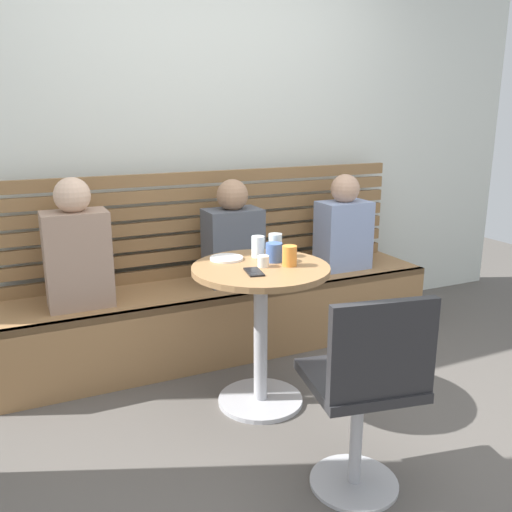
% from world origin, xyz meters
% --- Properties ---
extents(ground, '(8.00, 8.00, 0.00)m').
position_xyz_m(ground, '(0.00, 0.00, 0.00)').
color(ground, '#514C47').
extents(back_wall, '(5.20, 0.10, 2.90)m').
position_xyz_m(back_wall, '(0.00, 1.64, 1.45)').
color(back_wall, silver).
rests_on(back_wall, ground).
extents(booth_bench, '(2.70, 0.52, 0.44)m').
position_xyz_m(booth_bench, '(0.00, 1.20, 0.22)').
color(booth_bench, olive).
rests_on(booth_bench, ground).
extents(booth_backrest, '(2.65, 0.04, 0.67)m').
position_xyz_m(booth_backrest, '(0.00, 1.44, 0.78)').
color(booth_backrest, olive).
rests_on(booth_backrest, booth_bench).
extents(cafe_table, '(0.68, 0.68, 0.74)m').
position_xyz_m(cafe_table, '(-0.09, 0.51, 0.52)').
color(cafe_table, '#ADADB2').
rests_on(cafe_table, ground).
extents(white_chair, '(0.47, 0.47, 0.85)m').
position_xyz_m(white_chair, '(-0.03, -0.30, 0.46)').
color(white_chair, '#ADADB2').
rests_on(white_chair, ground).
extents(person_adult, '(0.34, 0.22, 0.70)m').
position_xyz_m(person_adult, '(-0.87, 1.17, 0.75)').
color(person_adult, '#9E7F6B').
rests_on(person_adult, booth_bench).
extents(person_child_left, '(0.34, 0.22, 0.63)m').
position_xyz_m(person_child_left, '(0.85, 1.19, 0.72)').
color(person_child_left, '#8C9EC6').
rests_on(person_child_left, booth_bench).
extents(person_child_middle, '(0.34, 0.22, 0.64)m').
position_xyz_m(person_child_middle, '(0.05, 1.20, 0.72)').
color(person_child_middle, '#4C515B').
rests_on(person_child_middle, booth_bench).
extents(cup_mug_blue, '(0.08, 0.08, 0.09)m').
position_xyz_m(cup_mug_blue, '(0.01, 0.56, 0.79)').
color(cup_mug_blue, '#3D5B9E').
rests_on(cup_mug_blue, cafe_table).
extents(cup_water_clear, '(0.07, 0.07, 0.11)m').
position_xyz_m(cup_water_clear, '(-0.03, 0.67, 0.80)').
color(cup_water_clear, white).
rests_on(cup_water_clear, cafe_table).
extents(cup_espresso_small, '(0.06, 0.06, 0.05)m').
position_xyz_m(cup_espresso_small, '(-0.08, 0.50, 0.77)').
color(cup_espresso_small, silver).
rests_on(cup_espresso_small, cafe_table).
extents(cup_tumbler_orange, '(0.07, 0.07, 0.10)m').
position_xyz_m(cup_tumbler_orange, '(0.04, 0.46, 0.79)').
color(cup_tumbler_orange, orange).
rests_on(cup_tumbler_orange, cafe_table).
extents(cup_glass_tall, '(0.07, 0.07, 0.12)m').
position_xyz_m(cup_glass_tall, '(0.06, 0.65, 0.80)').
color(cup_glass_tall, silver).
rests_on(cup_glass_tall, cafe_table).
extents(plate_small, '(0.17, 0.17, 0.01)m').
position_xyz_m(plate_small, '(-0.19, 0.70, 0.75)').
color(plate_small, white).
rests_on(plate_small, cafe_table).
extents(phone_on_table, '(0.09, 0.15, 0.01)m').
position_xyz_m(phone_on_table, '(-0.17, 0.42, 0.74)').
color(phone_on_table, black).
rests_on(phone_on_table, cafe_table).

